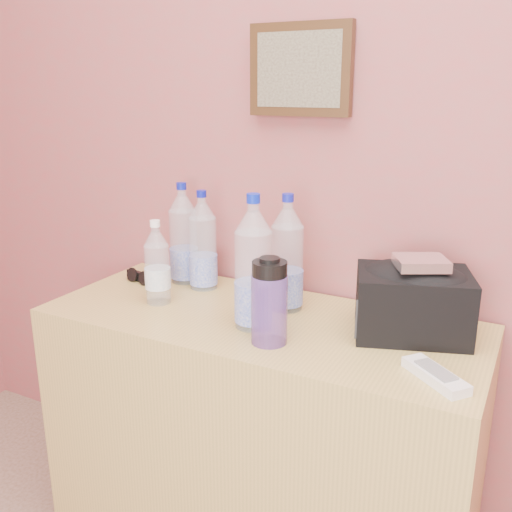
{
  "coord_description": "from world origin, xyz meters",
  "views": [
    {
      "loc": [
        0.13,
        0.45,
        1.36
      ],
      "look_at": [
        -0.53,
        1.71,
        0.93
      ],
      "focal_mm": 40.0,
      "sensor_mm": 36.0,
      "label": 1
    }
  ],
  "objects_px": {
    "pet_small": "(157,267)",
    "foil_packet": "(421,263)",
    "pet_large_d": "(253,270)",
    "nalgene_bottle": "(269,301)",
    "pet_large_c": "(287,259)",
    "ac_remote": "(435,376)",
    "sunglasses": "(141,277)",
    "pet_large_a": "(203,246)",
    "dresser": "(259,436)",
    "toiletry_bag": "(413,300)",
    "pet_large_b": "(183,239)"
  },
  "relations": [
    {
      "from": "pet_small",
      "to": "foil_packet",
      "type": "xyz_separation_m",
      "value": [
        0.72,
        0.09,
        0.09
      ]
    },
    {
      "from": "pet_large_d",
      "to": "nalgene_bottle",
      "type": "relative_size",
      "value": 1.62
    },
    {
      "from": "pet_large_c",
      "to": "pet_large_d",
      "type": "xyz_separation_m",
      "value": [
        -0.02,
        -0.15,
        0.01
      ]
    },
    {
      "from": "ac_remote",
      "to": "pet_large_c",
      "type": "bearing_deg",
      "value": -166.76
    },
    {
      "from": "sunglasses",
      "to": "foil_packet",
      "type": "relative_size",
      "value": 1.05
    },
    {
      "from": "pet_small",
      "to": "ac_remote",
      "type": "distance_m",
      "value": 0.82
    },
    {
      "from": "pet_large_a",
      "to": "pet_large_c",
      "type": "height_order",
      "value": "pet_large_c"
    },
    {
      "from": "dresser",
      "to": "pet_large_c",
      "type": "bearing_deg",
      "value": 68.66
    },
    {
      "from": "pet_large_a",
      "to": "pet_small",
      "type": "xyz_separation_m",
      "value": [
        -0.05,
        -0.17,
        -0.03
      ]
    },
    {
      "from": "pet_small",
      "to": "toiletry_bag",
      "type": "relative_size",
      "value": 0.89
    },
    {
      "from": "nalgene_bottle",
      "to": "foil_packet",
      "type": "bearing_deg",
      "value": 30.44
    },
    {
      "from": "pet_large_d",
      "to": "toiletry_bag",
      "type": "xyz_separation_m",
      "value": [
        0.38,
        0.14,
        -0.06
      ]
    },
    {
      "from": "pet_large_b",
      "to": "pet_large_d",
      "type": "relative_size",
      "value": 0.91
    },
    {
      "from": "nalgene_bottle",
      "to": "ac_remote",
      "type": "height_order",
      "value": "nalgene_bottle"
    },
    {
      "from": "pet_large_b",
      "to": "sunglasses",
      "type": "xyz_separation_m",
      "value": [
        -0.12,
        -0.07,
        -0.13
      ]
    },
    {
      "from": "pet_large_a",
      "to": "nalgene_bottle",
      "type": "height_order",
      "value": "pet_large_a"
    },
    {
      "from": "pet_large_d",
      "to": "nalgene_bottle",
      "type": "distance_m",
      "value": 0.12
    },
    {
      "from": "dresser",
      "to": "pet_large_d",
      "type": "height_order",
      "value": "pet_large_d"
    },
    {
      "from": "pet_large_a",
      "to": "pet_large_c",
      "type": "xyz_separation_m",
      "value": [
        0.3,
        -0.04,
        0.01
      ]
    },
    {
      "from": "sunglasses",
      "to": "foil_packet",
      "type": "height_order",
      "value": "foil_packet"
    },
    {
      "from": "dresser",
      "to": "pet_large_a",
      "type": "distance_m",
      "value": 0.59
    },
    {
      "from": "pet_large_b",
      "to": "foil_packet",
      "type": "distance_m",
      "value": 0.77
    },
    {
      "from": "pet_large_d",
      "to": "nalgene_bottle",
      "type": "xyz_separation_m",
      "value": [
        0.08,
        -0.07,
        -0.05
      ]
    },
    {
      "from": "dresser",
      "to": "pet_large_c",
      "type": "distance_m",
      "value": 0.53
    },
    {
      "from": "toiletry_bag",
      "to": "pet_large_b",
      "type": "bearing_deg",
      "value": 155.29
    },
    {
      "from": "pet_large_a",
      "to": "pet_small",
      "type": "distance_m",
      "value": 0.18
    },
    {
      "from": "pet_large_b",
      "to": "pet_small",
      "type": "bearing_deg",
      "value": -78.17
    },
    {
      "from": "pet_small",
      "to": "ac_remote",
      "type": "bearing_deg",
      "value": -7.05
    },
    {
      "from": "pet_large_c",
      "to": "pet_large_d",
      "type": "bearing_deg",
      "value": -98.99
    },
    {
      "from": "ac_remote",
      "to": "dresser",
      "type": "bearing_deg",
      "value": -155.3
    },
    {
      "from": "sunglasses",
      "to": "pet_large_d",
      "type": "bearing_deg",
      "value": -4.92
    },
    {
      "from": "ac_remote",
      "to": "foil_packet",
      "type": "relative_size",
      "value": 1.4
    },
    {
      "from": "pet_large_b",
      "to": "nalgene_bottle",
      "type": "bearing_deg",
      "value": -32.68
    },
    {
      "from": "pet_large_a",
      "to": "foil_packet",
      "type": "distance_m",
      "value": 0.68
    },
    {
      "from": "pet_large_a",
      "to": "ac_remote",
      "type": "xyz_separation_m",
      "value": [
        0.76,
        -0.27,
        -0.12
      ]
    },
    {
      "from": "pet_small",
      "to": "nalgene_bottle",
      "type": "bearing_deg",
      "value": -12.98
    },
    {
      "from": "pet_large_a",
      "to": "pet_small",
      "type": "relative_size",
      "value": 1.25
    },
    {
      "from": "dresser",
      "to": "sunglasses",
      "type": "xyz_separation_m",
      "value": [
        -0.47,
        0.08,
        0.39
      ]
    },
    {
      "from": "pet_large_c",
      "to": "pet_small",
      "type": "bearing_deg",
      "value": -159.6
    },
    {
      "from": "foil_packet",
      "to": "ac_remote",
      "type": "bearing_deg",
      "value": -65.73
    },
    {
      "from": "pet_large_d",
      "to": "toiletry_bag",
      "type": "distance_m",
      "value": 0.41
    },
    {
      "from": "pet_large_a",
      "to": "pet_large_b",
      "type": "height_order",
      "value": "pet_large_b"
    },
    {
      "from": "sunglasses",
      "to": "pet_large_c",
      "type": "bearing_deg",
      "value": 12.79
    },
    {
      "from": "dresser",
      "to": "nalgene_bottle",
      "type": "distance_m",
      "value": 0.51
    },
    {
      "from": "pet_large_d",
      "to": "sunglasses",
      "type": "relative_size",
      "value": 2.82
    },
    {
      "from": "nalgene_bottle",
      "to": "pet_small",
      "type": "bearing_deg",
      "value": 167.02
    },
    {
      "from": "pet_large_d",
      "to": "pet_small",
      "type": "height_order",
      "value": "pet_large_d"
    },
    {
      "from": "dresser",
      "to": "pet_small",
      "type": "height_order",
      "value": "pet_small"
    },
    {
      "from": "toiletry_bag",
      "to": "foil_packet",
      "type": "distance_m",
      "value": 0.11
    },
    {
      "from": "pet_large_a",
      "to": "pet_small",
      "type": "bearing_deg",
      "value": -105.65
    }
  ]
}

